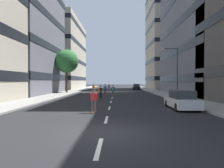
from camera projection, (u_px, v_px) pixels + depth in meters
name	position (u px, v px, depth m)	size (l,w,h in m)	color
ground_plane	(113.00, 92.00, 39.98)	(187.27, 187.27, 0.00)	black
sidewalk_left	(74.00, 91.00, 44.07)	(3.49, 85.83, 0.14)	gray
sidewalk_right	(154.00, 91.00, 43.68)	(3.49, 85.83, 0.14)	gray
lane_markings	(114.00, 92.00, 41.76)	(0.16, 72.20, 0.01)	silver
building_left_mid	(4.00, 36.00, 34.57)	(16.86, 17.49, 20.23)	slate
building_left_far	(53.00, 55.00, 60.95)	(16.86, 24.12, 20.51)	#BCB29E
building_right_far	(177.00, 30.00, 59.99)	(16.86, 16.74, 35.47)	#B2A893
parked_car_near	(182.00, 100.00, 16.24)	(1.82, 4.40, 1.52)	silver
parked_car_mid	(136.00, 87.00, 53.58)	(1.82, 4.40, 1.52)	black
street_tree_near	(67.00, 61.00, 37.73)	(4.42, 4.42, 8.13)	#4C3823
streetlamp_right	(174.00, 67.00, 25.89)	(2.13, 0.30, 6.50)	#3F3F44
skater_0	(109.00, 87.00, 41.63)	(0.54, 0.91, 1.78)	brown
skater_1	(113.00, 90.00, 28.09)	(0.53, 0.90, 1.78)	brown
skater_2	(100.00, 91.00, 25.38)	(0.55, 0.92, 1.78)	brown
skater_3	(105.00, 89.00, 34.29)	(0.53, 0.90, 1.78)	brown
skater_4	(94.00, 99.00, 14.20)	(0.56, 0.92, 1.78)	brown
skater_5	(93.00, 87.00, 41.80)	(0.54, 0.91, 1.78)	brown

